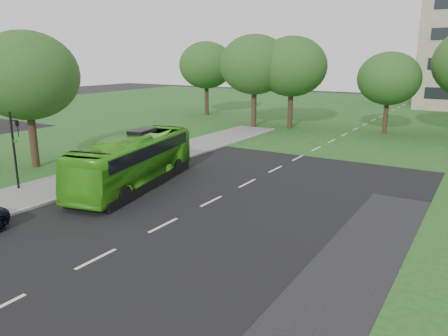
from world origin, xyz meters
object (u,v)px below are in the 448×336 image
(tree_park_f, at_px, (206,65))
(traffic_light, at_px, (15,145))
(tree_park_a, at_px, (255,65))
(tree_park_c, at_px, (389,79))
(tree_side_near, at_px, (26,76))
(tree_park_b, at_px, (292,67))
(bus, at_px, (134,161))

(tree_park_f, bearing_deg, traffic_light, -73.90)
(tree_park_a, bearing_deg, tree_park_c, 12.61)
(tree_side_near, bearing_deg, tree_park_c, 56.29)
(tree_side_near, distance_m, traffic_light, 6.86)
(tree_park_a, distance_m, tree_park_f, 11.87)
(tree_park_b, height_order, tree_park_f, tree_park_b)
(tree_park_b, relative_size, traffic_light, 2.11)
(tree_park_b, xyz_separation_m, bus, (0.77, -24.92, -4.96))
(tree_park_a, relative_size, tree_park_b, 1.02)
(tree_park_b, distance_m, tree_side_near, 26.46)
(tree_park_b, relative_size, tree_park_f, 1.02)
(tree_park_b, distance_m, tree_park_f, 14.63)
(bus, xyz_separation_m, traffic_light, (-4.86, -4.27, 1.16))
(tree_park_b, bearing_deg, tree_park_a, -159.28)
(tree_park_c, distance_m, bus, 28.15)
(tree_park_f, relative_size, tree_side_near, 1.02)
(tree_park_a, relative_size, bus, 0.91)
(tree_side_near, relative_size, bus, 0.85)
(tree_park_c, bearing_deg, tree_park_b, -170.68)
(tree_park_b, relative_size, tree_park_c, 1.20)
(bus, bearing_deg, tree_side_near, 168.71)
(tree_park_c, relative_size, traffic_light, 1.76)
(tree_side_near, bearing_deg, tree_park_a, 78.93)
(tree_side_near, bearing_deg, tree_park_b, 71.70)
(tree_park_f, distance_m, tree_side_near, 30.31)
(tree_park_c, relative_size, tree_side_near, 0.87)
(tree_park_a, xyz_separation_m, traffic_light, (-0.42, -27.81, -3.99))
(tree_park_a, height_order, tree_park_b, tree_park_a)
(tree_park_b, distance_m, bus, 25.42)
(tree_side_near, xyz_separation_m, bus, (9.08, 0.20, -4.73))
(tree_park_f, xyz_separation_m, traffic_light, (9.78, -33.87, -3.73))
(tree_park_a, height_order, tree_park_c, tree_park_a)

